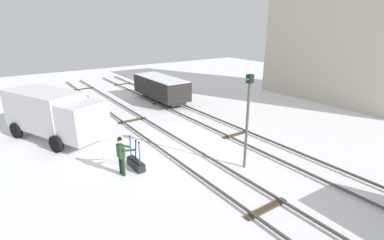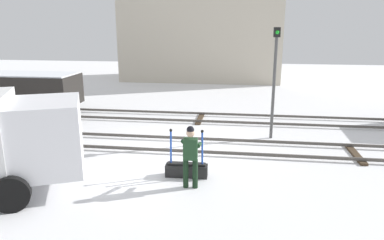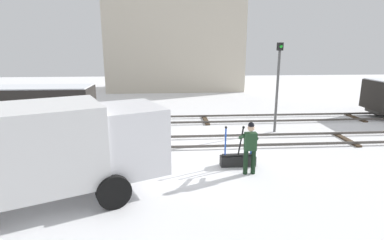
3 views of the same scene
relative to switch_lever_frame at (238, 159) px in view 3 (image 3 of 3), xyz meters
The scene contains 9 objects.
ground_plane 2.56m from the switch_lever_frame, 98.28° to the left, with size 60.00×60.00×0.00m, color white.
track_main_line 2.55m from the switch_lever_frame, 98.28° to the left, with size 44.00×1.94×0.18m.
track_siding_near 6.56m from the switch_lever_frame, 93.21° to the left, with size 44.00×1.94×0.18m.
switch_lever_frame is the anchor object (origin of this frame).
rail_worker 1.05m from the switch_lever_frame, 72.84° to the right, with size 0.54×0.69×1.77m.
delivery_truck 6.30m from the switch_lever_frame, 158.75° to the right, with size 6.70×4.56×2.68m.
signal_post 5.48m from the switch_lever_frame, 56.28° to the left, with size 0.24×0.32×4.27m.
apartment_building 20.61m from the switch_lever_frame, 95.18° to the left, with size 12.60×5.53×11.91m.
freight_car_back_track 11.59m from the switch_lever_frame, 145.47° to the left, with size 5.93×2.14×2.04m.
Camera 3 is at (-1.99, -12.47, 4.14)m, focal length 28.48 mm.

